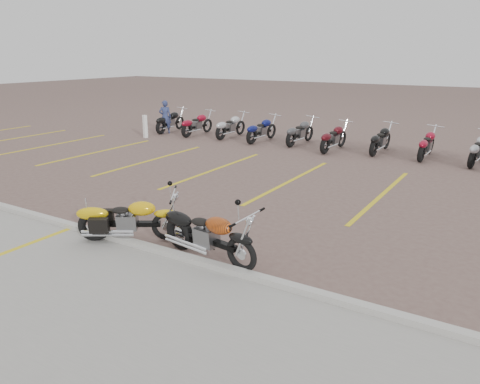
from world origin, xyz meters
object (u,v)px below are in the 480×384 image
object	(u,v)px
person_a	(165,117)
yellow_cruiser	(128,221)
flame_cruiser	(207,236)
bollard	(145,126)

from	to	relation	value
person_a	yellow_cruiser	bearing A→B (deg)	86.06
yellow_cruiser	flame_cruiser	distance (m)	1.87
yellow_cruiser	person_a	world-z (taller)	person_a
bollard	person_a	bearing A→B (deg)	90.62
flame_cruiser	person_a	xyz separation A→B (m)	(-9.82, 10.39, 0.32)
flame_cruiser	person_a	distance (m)	14.30
yellow_cruiser	bollard	bearing A→B (deg)	99.22
flame_cruiser	yellow_cruiser	bearing A→B (deg)	-168.03
flame_cruiser	bollard	bearing A→B (deg)	145.62
yellow_cruiser	bollard	size ratio (longest dim) A/B	1.83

